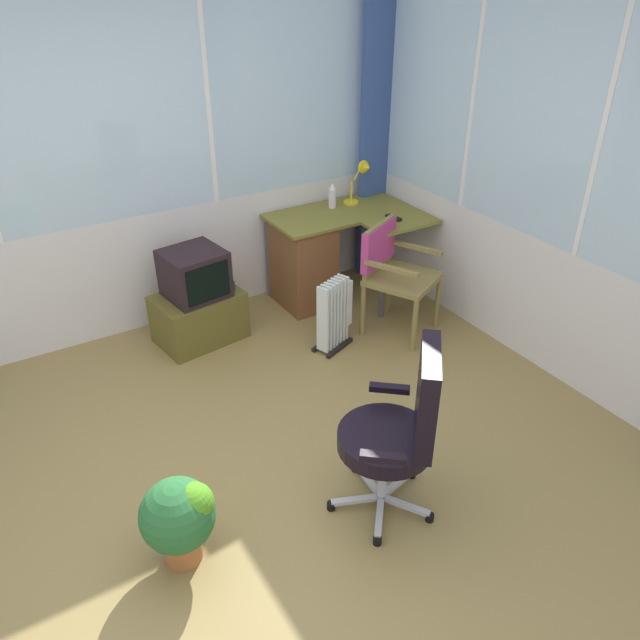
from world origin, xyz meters
TOP-DOWN VIEW (x-y plane):
  - ground at (0.00, 0.00)m, footprint 5.73×5.31m
  - north_window_panel at (0.00, 2.18)m, footprint 4.73×0.07m
  - east_window_panel at (2.39, 0.00)m, footprint 0.07×4.31m
  - curtain_corner at (2.26, 2.05)m, footprint 0.35×0.10m
  - desk at (1.43, 1.83)m, footprint 1.20×0.90m
  - desk_lamp at (2.01, 1.90)m, footprint 0.22×0.19m
  - tv_remote at (2.03, 1.47)m, footprint 0.07×0.16m
  - spray_bottle at (1.74, 1.95)m, footprint 0.06×0.06m
  - wooden_armchair at (1.75, 1.13)m, footprint 0.64×0.65m
  - office_chair at (0.66, -0.43)m, footprint 0.60×0.61m
  - tv_on_stand at (0.40, 1.74)m, footprint 0.70×0.53m
  - space_heater at (1.24, 1.11)m, footprint 0.37×0.27m
  - potted_plant at (-0.45, -0.15)m, footprint 0.37×0.37m

SIDE VIEW (x-z plane):
  - ground at x=0.00m, z-range -0.06..0.00m
  - space_heater at x=1.24m, z-range 0.00..0.57m
  - potted_plant at x=-0.45m, z-range 0.05..0.53m
  - tv_on_stand at x=0.40m, z-range -0.04..0.70m
  - desk at x=1.43m, z-range 0.03..0.78m
  - wooden_armchair at x=1.75m, z-range 0.13..0.99m
  - office_chair at x=0.66m, z-range 0.06..1.08m
  - tv_remote at x=2.03m, z-range 0.75..0.78m
  - spray_bottle at x=1.74m, z-range 0.75..0.97m
  - desk_lamp at x=2.01m, z-range 0.81..1.19m
  - curtain_corner at x=2.26m, z-range 0.00..2.63m
  - north_window_panel at x=0.00m, z-range 0.00..2.72m
  - east_window_panel at x=2.39m, z-range 0.00..2.72m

